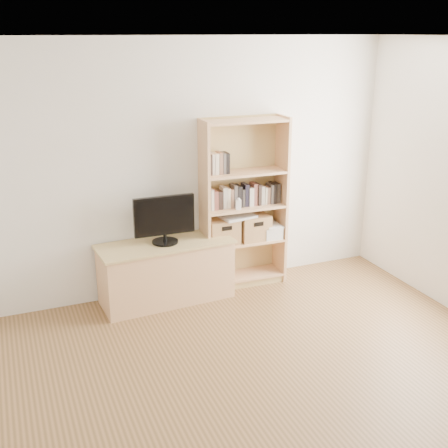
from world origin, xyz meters
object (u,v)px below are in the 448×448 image
tv_stand (166,273)px  laptop (237,216)px  basket_right (253,227)px  bookshelf (244,204)px  television (164,220)px  basket_left (222,231)px  baby_monitor (238,205)px

tv_stand → laptop: size_ratio=3.69×
basket_right → laptop: size_ratio=0.91×
tv_stand → basket_right: (1.01, 0.08, 0.34)m
laptop → basket_right: bearing=-7.1°
bookshelf → basket_right: (0.11, -0.01, -0.27)m
television → laptop: size_ratio=1.70×
television → basket_right: size_ratio=1.87×
bookshelf → television: 0.90m
bookshelf → laptop: 0.15m
television → basket_left: size_ratio=1.89×
television → tv_stand: bearing=0.0°
baby_monitor → television: bearing=-168.3°
basket_right → bookshelf: bearing=174.8°
laptop → basket_left: bearing=167.5°
bookshelf → laptop: size_ratio=5.07×
bookshelf → baby_monitor: (-0.10, -0.10, 0.03)m
baby_monitor → tv_stand: bearing=-168.3°
basket_left → baby_monitor: bearing=-34.6°
bookshelf → television: size_ratio=2.98×
tv_stand → basket_left: (0.66, 0.09, 0.33)m
baby_monitor → basket_right: (0.21, 0.09, -0.30)m
tv_stand → baby_monitor: 1.02m
tv_stand → television: television is taller
television → laptop: bearing=6.7°
baby_monitor → basket_left: size_ratio=0.32×
television → baby_monitor: 0.80m
tv_stand → bookshelf: 1.09m
television → bookshelf: bearing=6.9°
basket_right → laptop: bearing=180.0°
bookshelf → basket_right: 0.29m
tv_stand → baby_monitor: (0.79, -0.01, 0.64)m
bookshelf → laptop: (-0.08, -0.01, -0.12)m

